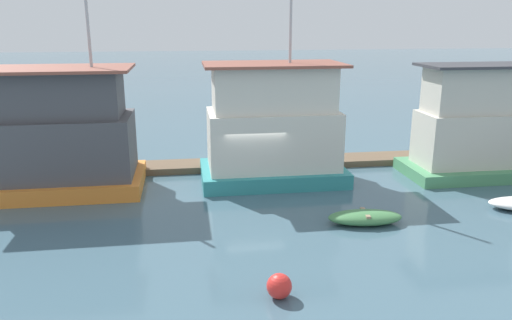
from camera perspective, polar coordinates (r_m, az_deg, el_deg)
ground_plane at (r=21.76m, az=-0.38°, el=-2.85°), size 200.00×200.00×0.00m
dock_walkway at (r=24.33m, az=-1.27°, el=-0.46°), size 33.80×1.66×0.30m
houseboat_orange at (r=22.03m, az=-21.90°, el=2.44°), size 6.77×3.92×8.02m
houseboat_teal at (r=21.80m, az=1.93°, el=3.60°), size 6.30×3.68×9.34m
houseboat_green at (r=24.57m, az=23.43°, el=3.37°), size 5.73×3.32×5.07m
dinghy_green at (r=18.03m, az=12.35°, el=-6.42°), size 2.70×1.31×0.49m
buoy_red at (r=13.22m, az=2.67°, el=-14.20°), size 0.66×0.66×0.66m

